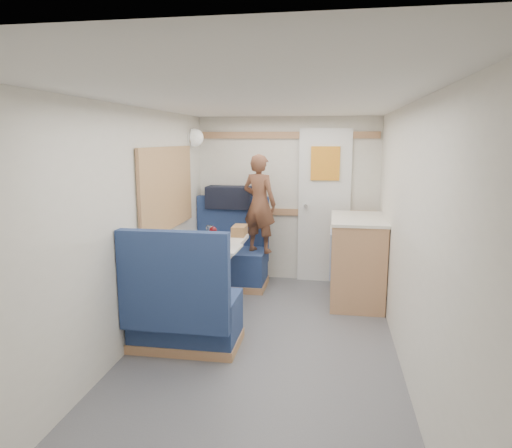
% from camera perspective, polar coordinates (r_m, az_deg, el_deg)
% --- Properties ---
extents(floor, '(4.50, 4.50, 0.00)m').
position_cam_1_polar(floor, '(3.76, 0.31, -16.84)').
color(floor, '#515156').
rests_on(floor, ground).
extents(ceiling, '(4.50, 4.50, 0.00)m').
position_cam_1_polar(ceiling, '(3.35, 0.34, 15.16)').
color(ceiling, silver).
rests_on(ceiling, wall_back).
extents(wall_back, '(2.20, 0.02, 2.00)m').
position_cam_1_polar(wall_back, '(5.62, 3.94, 3.05)').
color(wall_back, silver).
rests_on(wall_back, floor).
extents(wall_left, '(0.02, 4.50, 2.00)m').
position_cam_1_polar(wall_left, '(3.75, -16.52, -1.13)').
color(wall_left, silver).
rests_on(wall_left, floor).
extents(wall_right, '(0.02, 4.50, 2.00)m').
position_cam_1_polar(wall_right, '(3.43, 18.82, -2.33)').
color(wall_right, silver).
rests_on(wall_right, floor).
extents(oak_trim_low, '(2.15, 0.02, 0.08)m').
position_cam_1_polar(oak_trim_low, '(5.62, 3.91, 1.50)').
color(oak_trim_low, '#A17649').
rests_on(oak_trim_low, wall_back).
extents(oak_trim_high, '(2.15, 0.02, 0.08)m').
position_cam_1_polar(oak_trim_high, '(5.55, 4.03, 11.02)').
color(oak_trim_high, '#A17649').
rests_on(oak_trim_high, wall_back).
extents(side_window, '(0.04, 1.30, 0.72)m').
position_cam_1_polar(side_window, '(4.61, -11.07, 4.37)').
color(side_window, '#ACB095').
rests_on(side_window, wall_left).
extents(rear_door, '(0.62, 0.12, 1.86)m').
position_cam_1_polar(rear_door, '(5.57, 8.52, 2.59)').
color(rear_door, white).
rests_on(rear_door, wall_back).
extents(dinette_table, '(0.62, 0.92, 0.72)m').
position_cam_1_polar(dinette_table, '(4.61, -5.74, -4.16)').
color(dinette_table, white).
rests_on(dinette_table, floor).
extents(bench_far, '(0.90, 0.59, 1.05)m').
position_cam_1_polar(bench_far, '(5.48, -3.34, -4.60)').
color(bench_far, navy).
rests_on(bench_far, floor).
extents(bench_near, '(0.90, 0.59, 1.05)m').
position_cam_1_polar(bench_near, '(3.90, -9.02, -11.10)').
color(bench_near, navy).
rests_on(bench_near, floor).
extents(ledge, '(0.90, 0.14, 0.04)m').
position_cam_1_polar(ledge, '(5.61, -2.83, 1.80)').
color(ledge, '#A17649').
rests_on(ledge, bench_far).
extents(dome_light, '(0.20, 0.20, 0.20)m').
position_cam_1_polar(dome_light, '(5.38, -7.66, 10.65)').
color(dome_light, white).
rests_on(dome_light, wall_left).
extents(galley_counter, '(0.57, 0.92, 0.92)m').
position_cam_1_polar(galley_counter, '(5.02, 12.45, -4.30)').
color(galley_counter, '#A17649').
rests_on(galley_counter, floor).
extents(person, '(0.48, 0.40, 1.12)m').
position_cam_1_polar(person, '(5.19, 0.42, 2.56)').
color(person, brown).
rests_on(person, bench_far).
extents(duffel_bag, '(0.56, 0.28, 0.27)m').
position_cam_1_polar(duffel_bag, '(5.60, -3.30, 3.37)').
color(duffel_bag, black).
rests_on(duffel_bag, ledge).
extents(tray, '(0.30, 0.39, 0.02)m').
position_cam_1_polar(tray, '(4.24, -4.07, -3.13)').
color(tray, silver).
rests_on(tray, dinette_table).
extents(orange_fruit, '(0.08, 0.08, 0.08)m').
position_cam_1_polar(orange_fruit, '(4.48, -4.17, -1.77)').
color(orange_fruit, '#D86209').
rests_on(orange_fruit, tray).
extents(cheese_block, '(0.12, 0.09, 0.04)m').
position_cam_1_polar(cheese_block, '(4.39, -4.36, -2.30)').
color(cheese_block, '#DAD27E').
rests_on(cheese_block, tray).
extents(wine_glass, '(0.08, 0.08, 0.17)m').
position_cam_1_polar(wine_glass, '(4.50, -5.40, -0.88)').
color(wine_glass, white).
rests_on(wine_glass, dinette_table).
extents(tumbler_left, '(0.07, 0.07, 0.11)m').
position_cam_1_polar(tumbler_left, '(4.41, -7.81, -2.05)').
color(tumbler_left, white).
rests_on(tumbler_left, dinette_table).
extents(tumbler_mid, '(0.07, 0.07, 0.11)m').
position_cam_1_polar(tumbler_mid, '(4.87, -5.86, -0.83)').
color(tumbler_mid, white).
rests_on(tumbler_mid, dinette_table).
extents(beer_glass, '(0.06, 0.06, 0.10)m').
position_cam_1_polar(beer_glass, '(4.47, -3.67, -1.89)').
color(beer_glass, '#905615').
rests_on(beer_glass, dinette_table).
extents(pepper_grinder, '(0.03, 0.03, 0.09)m').
position_cam_1_polar(pepper_grinder, '(4.63, -5.78, -1.56)').
color(pepper_grinder, black).
rests_on(pepper_grinder, dinette_table).
extents(bread_loaf, '(0.14, 0.25, 0.11)m').
position_cam_1_polar(bread_loaf, '(4.86, -2.07, -0.82)').
color(bread_loaf, olive).
rests_on(bread_loaf, dinette_table).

